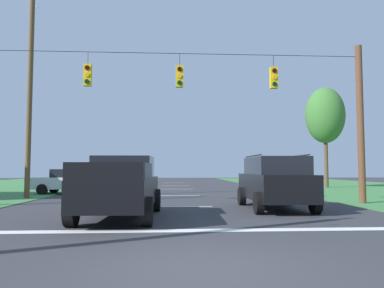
% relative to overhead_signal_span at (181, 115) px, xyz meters
% --- Properties ---
extents(ground_plane, '(120.00, 120.00, 0.00)m').
position_rel_overhead_signal_span_xyz_m(ground_plane, '(0.03, -10.27, -3.88)').
color(ground_plane, '#333338').
extents(stop_bar_stripe, '(13.43, 0.45, 0.01)m').
position_rel_overhead_signal_span_xyz_m(stop_bar_stripe, '(0.03, -6.74, -3.88)').
color(stop_bar_stripe, white).
rests_on(stop_bar_stripe, ground).
extents(lane_dash_0, '(2.50, 0.15, 0.01)m').
position_rel_overhead_signal_span_xyz_m(lane_dash_0, '(0.03, -0.74, -3.88)').
color(lane_dash_0, white).
rests_on(lane_dash_0, ground).
extents(lane_dash_1, '(2.50, 0.15, 0.01)m').
position_rel_overhead_signal_span_xyz_m(lane_dash_1, '(0.03, 5.66, -3.88)').
color(lane_dash_1, white).
rests_on(lane_dash_1, ground).
extents(lane_dash_2, '(2.50, 0.15, 0.01)m').
position_rel_overhead_signal_span_xyz_m(lane_dash_2, '(0.03, 12.56, -3.88)').
color(lane_dash_2, white).
rests_on(lane_dash_2, ground).
extents(lane_dash_3, '(2.50, 0.15, 0.01)m').
position_rel_overhead_signal_span_xyz_m(lane_dash_3, '(0.03, 18.15, -3.88)').
color(lane_dash_3, white).
rests_on(lane_dash_3, ground).
extents(lane_dash_4, '(2.50, 0.15, 0.01)m').
position_rel_overhead_signal_span_xyz_m(lane_dash_4, '(0.03, 25.73, -3.88)').
color(lane_dash_4, white).
rests_on(lane_dash_4, ground).
extents(overhead_signal_span, '(16.37, 0.31, 7.11)m').
position_rel_overhead_signal_span_xyz_m(overhead_signal_span, '(0.00, 0.00, 0.00)').
color(overhead_signal_span, brown).
rests_on(overhead_signal_span, ground).
extents(pickup_truck, '(2.41, 5.46, 1.95)m').
position_rel_overhead_signal_span_xyz_m(pickup_truck, '(-2.01, -4.11, -2.92)').
color(pickup_truck, black).
rests_on(pickup_truck, ground).
extents(suv_black, '(2.28, 4.83, 2.05)m').
position_rel_overhead_signal_span_xyz_m(suv_black, '(3.54, -1.96, -2.82)').
color(suv_black, black).
rests_on(suv_black, ground).
extents(distant_car_crossing_white, '(4.44, 2.31, 1.52)m').
position_rel_overhead_signal_span_xyz_m(distant_car_crossing_white, '(-6.50, 7.32, -3.09)').
color(distant_car_crossing_white, silver).
rests_on(distant_car_crossing_white, ground).
extents(utility_pole_far_right, '(0.27, 1.59, 11.40)m').
position_rel_overhead_signal_span_xyz_m(utility_pole_far_right, '(-7.89, 3.91, 1.72)').
color(utility_pole_far_right, brown).
rests_on(utility_pole_far_right, ground).
extents(tree_roadside_right, '(3.16, 3.16, 8.25)m').
position_rel_overhead_signal_span_xyz_m(tree_roadside_right, '(12.28, 13.75, 2.03)').
color(tree_roadside_right, brown).
rests_on(tree_roadside_right, ground).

